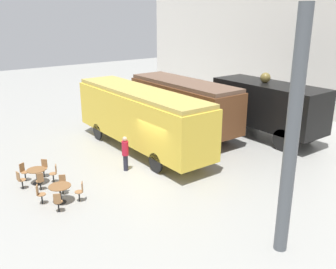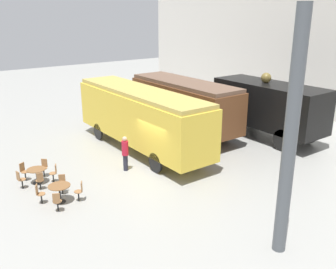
{
  "view_description": "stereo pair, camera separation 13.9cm",
  "coord_description": "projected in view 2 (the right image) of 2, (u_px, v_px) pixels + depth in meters",
  "views": [
    {
      "loc": [
        14.46,
        -10.14,
        7.73
      ],
      "look_at": [
        -0.4,
        1.0,
        1.6
      ],
      "focal_mm": 40.0,
      "sensor_mm": 36.0,
      "label": 1
    },
    {
      "loc": [
        14.54,
        -10.03,
        7.73
      ],
      "look_at": [
        -0.4,
        1.0,
        1.6
      ],
      "focal_mm": 40.0,
      "sensor_mm": 36.0,
      "label": 2
    }
  ],
  "objects": [
    {
      "name": "cafe_chair_5",
      "position": [
        57.0,
        201.0,
        14.99
      ],
      "size": [
        0.4,
        0.39,
        0.87
      ],
      "rotation": [
        0.0,
        0.0,
        8.93
      ],
      "color": "black",
      "rests_on": "ground_plane"
    },
    {
      "name": "ground_plane",
      "position": [
        157.0,
        170.0,
        19.19
      ],
      "size": [
        80.0,
        80.0,
        0.0
      ],
      "primitive_type": "plane",
      "color": "gray"
    },
    {
      "name": "cafe_chair_4",
      "position": [
        44.0,
        166.0,
        18.3
      ],
      "size": [
        0.4,
        0.4,
        0.87
      ],
      "rotation": [
        0.0,
        0.0,
        11.81
      ],
      "color": "black",
      "rests_on": "ground_plane"
    },
    {
      "name": "cafe_chair_6",
      "position": [
        80.0,
        190.0,
        15.89
      ],
      "size": [
        0.39,
        0.4,
        0.87
      ],
      "rotation": [
        0.0,
        0.0,
        10.5
      ],
      "color": "black",
      "rests_on": "ground_plane"
    },
    {
      "name": "cafe_chair_1",
      "position": [
        20.0,
        178.0,
        16.98
      ],
      "size": [
        0.36,
        0.38,
        0.87
      ],
      "rotation": [
        0.0,
        0.0,
        8.04
      ],
      "color": "black",
      "rests_on": "ground_plane"
    },
    {
      "name": "passenger_coach_wooden",
      "position": [
        184.0,
        103.0,
        24.09
      ],
      "size": [
        8.44,
        2.6,
        3.54
      ],
      "color": "brown",
      "rests_on": "ground_plane"
    },
    {
      "name": "cafe_chair_8",
      "position": [
        39.0,
        193.0,
        15.66
      ],
      "size": [
        0.39,
        0.4,
        0.87
      ],
      "rotation": [
        0.0,
        0.0,
        13.65
      ],
      "color": "black",
      "rests_on": "ground_plane"
    },
    {
      "name": "cafe_chair_7",
      "position": [
        62.0,
        183.0,
        16.57
      ],
      "size": [
        0.4,
        0.39,
        0.87
      ],
      "rotation": [
        0.0,
        0.0,
        12.08
      ],
      "color": "black",
      "rests_on": "ground_plane"
    },
    {
      "name": "cafe_table_near",
      "position": [
        36.0,
        172.0,
        17.52
      ],
      "size": [
        0.87,
        0.87,
        0.71
      ],
      "color": "black",
      "rests_on": "ground_plane"
    },
    {
      "name": "support_pillar",
      "position": [
        290.0,
        138.0,
        11.54
      ],
      "size": [
        0.44,
        0.44,
        8.0
      ],
      "color": "#4C5156",
      "rests_on": "ground_plane"
    },
    {
      "name": "passenger_coach_vintage",
      "position": [
        141.0,
        115.0,
        21.31
      ],
      "size": [
        10.58,
        2.48,
        3.57
      ],
      "color": "gold",
      "rests_on": "ground_plane"
    },
    {
      "name": "visitor_person",
      "position": [
        125.0,
        152.0,
        18.82
      ],
      "size": [
        0.34,
        0.34,
        1.81
      ],
      "color": "#262633",
      "rests_on": "ground_plane"
    },
    {
      "name": "cafe_table_mid",
      "position": [
        59.0,
        189.0,
        15.74
      ],
      "size": [
        0.93,
        0.93,
        0.77
      ],
      "color": "black",
      "rests_on": "ground_plane"
    },
    {
      "name": "cafe_chair_2",
      "position": [
        40.0,
        180.0,
        16.87
      ],
      "size": [
        0.37,
        0.36,
        0.87
      ],
      "rotation": [
        0.0,
        0.0,
        9.3
      ],
      "color": "black",
      "rests_on": "ground_plane"
    },
    {
      "name": "cafe_chair_0",
      "position": [
        24.0,
        170.0,
        17.86
      ],
      "size": [
        0.4,
        0.39,
        0.87
      ],
      "rotation": [
        0.0,
        0.0,
        6.78
      ],
      "color": "black",
      "rests_on": "ground_plane"
    },
    {
      "name": "cafe_chair_3",
      "position": [
        54.0,
        172.0,
        17.69
      ],
      "size": [
        0.38,
        0.4,
        0.87
      ],
      "rotation": [
        0.0,
        0.0,
        10.55
      ],
      "color": "black",
      "rests_on": "ground_plane"
    },
    {
      "name": "steam_locomotive",
      "position": [
        269.0,
        105.0,
        23.38
      ],
      "size": [
        7.29,
        2.62,
        5.72
      ],
      "color": "black",
      "rests_on": "ground_plane"
    }
  ]
}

